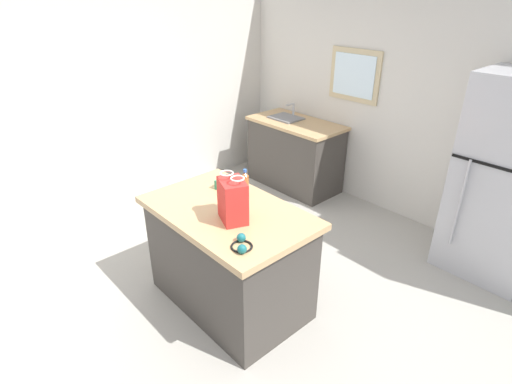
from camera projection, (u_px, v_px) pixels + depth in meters
ground at (227, 309)px, 3.49m from camera, size 6.23×6.23×0.00m
back_wall at (410, 99)px, 4.44m from camera, size 4.81×0.13×2.72m
left_wall at (86, 99)px, 4.47m from camera, size 0.10×5.19×2.72m
kitchen_island at (229, 257)px, 3.39m from camera, size 1.36×0.86×0.91m
refrigerator at (506, 181)px, 3.59m from camera, size 0.78×0.67×1.86m
sink_counter at (294, 153)px, 5.48m from camera, size 1.25×0.65×1.08m
shopping_bag at (233, 200)px, 2.97m from camera, size 0.29×0.25×0.37m
small_box at (223, 185)px, 3.49m from camera, size 0.14×0.12×0.08m
bottle at (245, 184)px, 3.35m from camera, size 0.06×0.06×0.24m
ear_defenders at (242, 244)px, 2.71m from camera, size 0.21×0.21×0.06m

